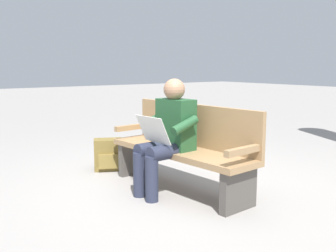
% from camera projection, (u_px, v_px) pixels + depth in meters
% --- Properties ---
extents(ground_plane, '(40.00, 40.00, 0.00)m').
position_uv_depth(ground_plane, '(179.00, 189.00, 4.14)').
color(ground_plane, gray).
extents(bench_near, '(1.83, 0.61, 0.90)m').
position_uv_depth(bench_near, '(184.00, 146.00, 4.12)').
color(bench_near, '#9E7A51').
rests_on(bench_near, ground).
extents(person_seated, '(0.59, 0.59, 1.18)m').
position_uv_depth(person_seated, '(168.00, 133.00, 3.94)').
color(person_seated, '#23512D').
rests_on(person_seated, ground).
extents(backpack, '(0.37, 0.41, 0.39)m').
position_uv_depth(backpack, '(108.00, 155.00, 4.90)').
color(backpack, brown).
rests_on(backpack, ground).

